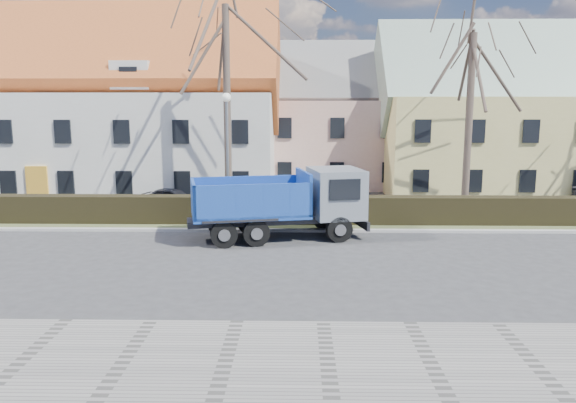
{
  "coord_description": "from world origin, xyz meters",
  "views": [
    {
      "loc": [
        1.59,
        -19.7,
        5.59
      ],
      "look_at": [
        1.13,
        3.23,
        1.6
      ],
      "focal_mm": 35.0,
      "sensor_mm": 36.0,
      "label": 1
    }
  ],
  "objects_px": {
    "dump_truck": "(273,203)",
    "cart_frame": "(218,222)",
    "streetlight": "(228,157)",
    "parked_car_a": "(173,198)"
  },
  "relations": [
    {
      "from": "cart_frame",
      "to": "dump_truck",
      "type": "bearing_deg",
      "value": -31.8
    },
    {
      "from": "dump_truck",
      "to": "parked_car_a",
      "type": "xyz_separation_m",
      "value": [
        -5.65,
        6.56,
        -0.91
      ]
    },
    {
      "from": "dump_truck",
      "to": "cart_frame",
      "type": "bearing_deg",
      "value": 135.72
    },
    {
      "from": "cart_frame",
      "to": "parked_car_a",
      "type": "relative_size",
      "value": 0.22
    },
    {
      "from": "dump_truck",
      "to": "cart_frame",
      "type": "height_order",
      "value": "dump_truck"
    },
    {
      "from": "streetlight",
      "to": "cart_frame",
      "type": "distance_m",
      "value": 3.47
    },
    {
      "from": "parked_car_a",
      "to": "cart_frame",
      "type": "bearing_deg",
      "value": -130.12
    },
    {
      "from": "cart_frame",
      "to": "parked_car_a",
      "type": "xyz_separation_m",
      "value": [
        -3.11,
        4.98,
        0.24
      ]
    },
    {
      "from": "streetlight",
      "to": "cart_frame",
      "type": "height_order",
      "value": "streetlight"
    },
    {
      "from": "dump_truck",
      "to": "cart_frame",
      "type": "distance_m",
      "value": 3.21
    }
  ]
}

